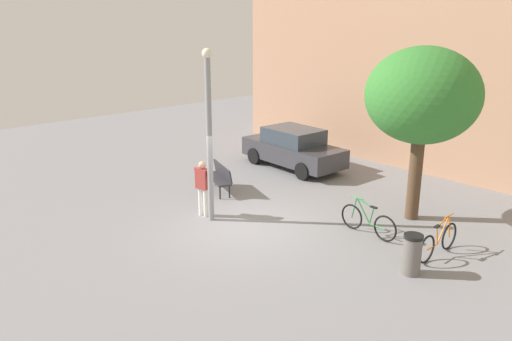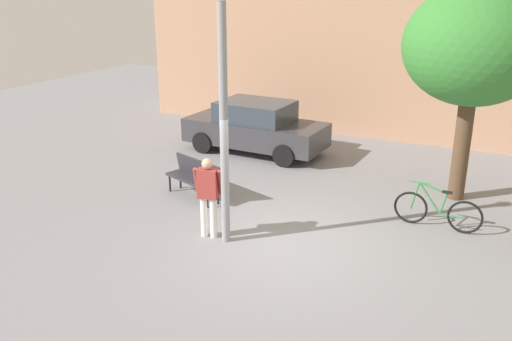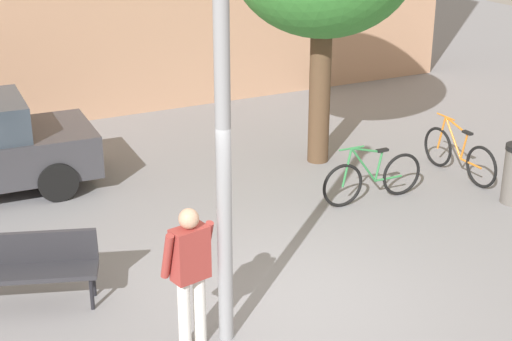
{
  "view_description": "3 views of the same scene",
  "coord_description": "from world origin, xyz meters",
  "px_view_note": "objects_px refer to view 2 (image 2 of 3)",
  "views": [
    {
      "loc": [
        10.03,
        -8.77,
        5.7
      ],
      "look_at": [
        -0.2,
        0.59,
        1.47
      ],
      "focal_mm": 36.02,
      "sensor_mm": 36.0,
      "label": 1
    },
    {
      "loc": [
        3.85,
        -9.05,
        4.97
      ],
      "look_at": [
        -0.67,
        0.23,
        1.34
      ],
      "focal_mm": 38.51,
      "sensor_mm": 36.0,
      "label": 2
    },
    {
      "loc": [
        -4.09,
        -7.23,
        4.99
      ],
      "look_at": [
        -0.1,
        0.7,
        1.48
      ],
      "focal_mm": 54.41,
      "sensor_mm": 36.0,
      "label": 3
    }
  ],
  "objects_px": {
    "person_by_lamppost": "(208,192)",
    "bicycle_green": "(437,211)",
    "park_bench": "(195,175)",
    "parked_car_charcoal": "(255,127)",
    "lamppost": "(224,111)",
    "plaza_tree": "(475,47)"
  },
  "relations": [
    {
      "from": "park_bench",
      "to": "bicycle_green",
      "type": "bearing_deg",
      "value": 7.5
    },
    {
      "from": "person_by_lamppost",
      "to": "park_bench",
      "type": "xyz_separation_m",
      "value": [
        -1.38,
        1.72,
        -0.42
      ]
    },
    {
      "from": "park_bench",
      "to": "plaza_tree",
      "type": "xyz_separation_m",
      "value": [
        5.62,
        2.65,
        3.01
      ]
    },
    {
      "from": "lamppost",
      "to": "bicycle_green",
      "type": "bearing_deg",
      "value": 33.8
    },
    {
      "from": "person_by_lamppost",
      "to": "bicycle_green",
      "type": "relative_size",
      "value": 0.92
    },
    {
      "from": "person_by_lamppost",
      "to": "park_bench",
      "type": "bearing_deg",
      "value": 128.81
    },
    {
      "from": "lamppost",
      "to": "park_bench",
      "type": "xyz_separation_m",
      "value": [
        -1.78,
        1.74,
        -2.12
      ]
    },
    {
      "from": "park_bench",
      "to": "bicycle_green",
      "type": "height_order",
      "value": "bicycle_green"
    },
    {
      "from": "bicycle_green",
      "to": "parked_car_charcoal",
      "type": "height_order",
      "value": "parked_car_charcoal"
    },
    {
      "from": "plaza_tree",
      "to": "lamppost",
      "type": "bearing_deg",
      "value": -131.18
    },
    {
      "from": "person_by_lamppost",
      "to": "parked_car_charcoal",
      "type": "xyz_separation_m",
      "value": [
        -1.68,
        5.57,
        -0.19
      ]
    },
    {
      "from": "plaza_tree",
      "to": "parked_car_charcoal",
      "type": "bearing_deg",
      "value": 168.5
    },
    {
      "from": "lamppost",
      "to": "parked_car_charcoal",
      "type": "distance_m",
      "value": 6.26
    },
    {
      "from": "park_bench",
      "to": "parked_car_charcoal",
      "type": "height_order",
      "value": "parked_car_charcoal"
    },
    {
      "from": "lamppost",
      "to": "person_by_lamppost",
      "type": "distance_m",
      "value": 1.74
    },
    {
      "from": "person_by_lamppost",
      "to": "park_bench",
      "type": "height_order",
      "value": "person_by_lamppost"
    },
    {
      "from": "lamppost",
      "to": "plaza_tree",
      "type": "bearing_deg",
      "value": 48.82
    },
    {
      "from": "park_bench",
      "to": "bicycle_green",
      "type": "relative_size",
      "value": 0.92
    },
    {
      "from": "person_by_lamppost",
      "to": "bicycle_green",
      "type": "distance_m",
      "value": 4.78
    },
    {
      "from": "bicycle_green",
      "to": "parked_car_charcoal",
      "type": "relative_size",
      "value": 0.42
    },
    {
      "from": "lamppost",
      "to": "parked_car_charcoal",
      "type": "bearing_deg",
      "value": 110.4
    },
    {
      "from": "park_bench",
      "to": "plaza_tree",
      "type": "distance_m",
      "value": 6.91
    }
  ]
}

